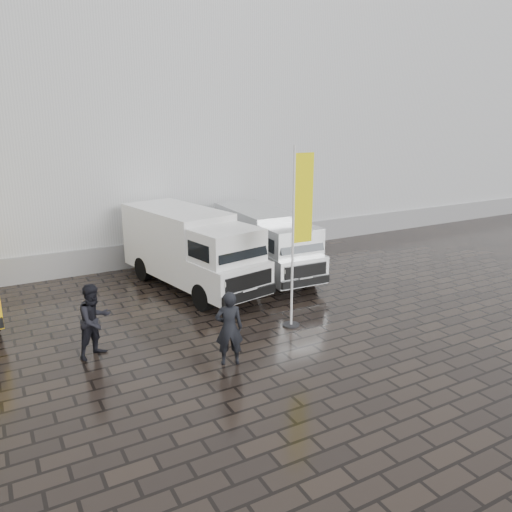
{
  "coord_description": "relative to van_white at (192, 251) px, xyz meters",
  "views": [
    {
      "loc": [
        -7.72,
        -11.44,
        5.97
      ],
      "look_at": [
        -0.21,
        2.2,
        1.56
      ],
      "focal_mm": 35.0,
      "sensor_mm": 36.0,
      "label": 1
    }
  ],
  "objects": [
    {
      "name": "ground",
      "position": [
        1.55,
        -4.47,
        -1.37
      ],
      "size": [
        120.0,
        120.0,
        0.0
      ],
      "primitive_type": "plane",
      "color": "black",
      "rests_on": "ground"
    },
    {
      "name": "person_front",
      "position": [
        -1.33,
        -5.74,
        -0.43
      ],
      "size": [
        0.8,
        0.66,
        1.9
      ],
      "primitive_type": "imported",
      "rotation": [
        0.0,
        0.0,
        2.81
      ],
      "color": "black",
      "rests_on": "ground"
    },
    {
      "name": "hall_plinth",
      "position": [
        3.55,
        3.48,
        -0.87
      ],
      "size": [
        44.0,
        0.15,
        1.0
      ],
      "primitive_type": "cube",
      "color": "gray",
      "rests_on": "ground"
    },
    {
      "name": "person_tent",
      "position": [
        -4.12,
        -3.7,
        -0.41
      ],
      "size": [
        1.17,
        1.08,
        1.93
      ],
      "primitive_type": "imported",
      "rotation": [
        0.0,
        0.0,
        0.48
      ],
      "color": "black",
      "rests_on": "ground"
    },
    {
      "name": "wheelie_bin",
      "position": [
        6.12,
        2.91,
        -0.81
      ],
      "size": [
        0.76,
        0.76,
        1.12
      ],
      "primitive_type": "cube",
      "rotation": [
        0.0,
        0.0,
        0.14
      ],
      "color": "black",
      "rests_on": "ground"
    },
    {
      "name": "van_silver",
      "position": [
        3.05,
        0.06,
        -0.14
      ],
      "size": [
        2.1,
        5.74,
        2.46
      ],
      "primitive_type": null,
      "rotation": [
        0.0,
        0.0,
        -0.04
      ],
      "color": "#B8BCBD",
      "rests_on": "ground"
    },
    {
      "name": "van_white",
      "position": [
        0.0,
        0.0,
        0.0
      ],
      "size": [
        3.3,
        6.63,
        2.75
      ],
      "primitive_type": null,
      "rotation": [
        0.0,
        0.0,
        0.19
      ],
      "color": "white",
      "rests_on": "ground"
    },
    {
      "name": "flagpole",
      "position": [
        1.47,
        -4.51,
        1.54
      ],
      "size": [
        0.88,
        0.5,
        5.2
      ],
      "color": "black",
      "rests_on": "ground"
    },
    {
      "name": "exhibition_hall",
      "position": [
        3.55,
        11.53,
        4.63
      ],
      "size": [
        44.0,
        16.0,
        12.0
      ],
      "primitive_type": "cube",
      "color": "silver",
      "rests_on": "ground"
    }
  ]
}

